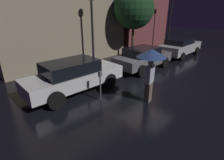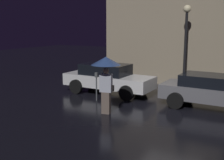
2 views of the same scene
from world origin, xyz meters
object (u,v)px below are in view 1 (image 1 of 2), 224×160
pedestrian_with_umbrella (151,61)px  street_lamp_near (92,20)px  parked_car_silver (180,47)px  street_lamp_far (171,13)px  parking_meter (100,83)px  parked_car_white (74,76)px  parked_car_grey (143,57)px

pedestrian_with_umbrella → street_lamp_near: size_ratio=0.50×
parked_car_silver → pedestrian_with_umbrella: pedestrian_with_umbrella is taller
street_lamp_far → parking_meter: bearing=-163.4°
parked_car_white → parking_meter: (0.28, -1.51, 0.01)m
parking_meter → street_lamp_near: (2.91, 4.06, 2.15)m
parked_car_white → parking_meter: size_ratio=3.53×
street_lamp_near → pedestrian_with_umbrella: bearing=-105.9°
parked_car_silver → pedestrian_with_umbrella: size_ratio=1.99×
street_lamp_near → parking_meter: bearing=-125.7°
parking_meter → pedestrian_with_umbrella: bearing=-47.2°
parked_car_grey → pedestrian_with_umbrella: (-3.38, -2.78, 1.02)m
parked_car_white → parked_car_silver: bearing=0.4°
pedestrian_with_umbrella → street_lamp_far: bearing=-165.7°
parking_meter → street_lamp_near: street_lamp_near is taller
street_lamp_far → parked_car_white: bearing=-170.6°
parked_car_grey → street_lamp_near: size_ratio=0.92×
parked_car_white → street_lamp_near: 4.62m
street_lamp_near → parked_car_grey: bearing=-56.5°
parked_car_grey → parking_meter: 4.91m
pedestrian_with_umbrella → street_lamp_near: street_lamp_near is taller
parked_car_grey → parking_meter: size_ratio=3.12×
parked_car_grey → street_lamp_near: street_lamp_near is taller
parked_car_white → street_lamp_near: bearing=40.3°
parked_car_silver → parked_car_grey: bearing=178.4°
parked_car_white → street_lamp_far: bearing=11.1°
parking_meter → parked_car_silver: bearing=7.5°
parked_car_white → parked_car_silver: parked_car_white is taller
pedestrian_with_umbrella → parking_meter: size_ratio=1.70×
parked_car_white → street_lamp_far: street_lamp_far is taller
parked_car_grey → street_lamp_far: (7.00, 2.16, 2.55)m
pedestrian_with_umbrella → street_lamp_far: (10.38, 4.95, 1.53)m
parked_car_silver → parking_meter: size_ratio=3.39×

